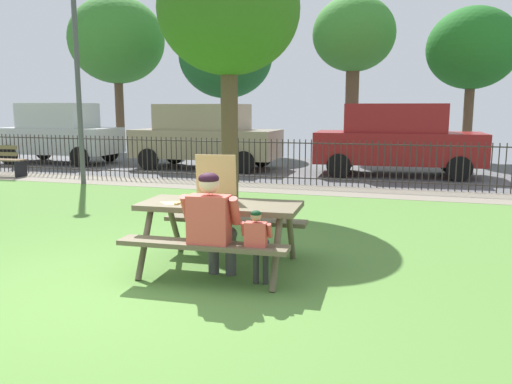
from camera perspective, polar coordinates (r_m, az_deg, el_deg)
name	(u,v)px	position (r m, az deg, el deg)	size (l,w,h in m)	color
ground	(187,247)	(6.93, -7.72, -6.09)	(28.00, 11.72, 0.02)	#548237
cobblestone_walkway	(281,189)	(11.71, 2.79, 0.37)	(28.00, 1.40, 0.01)	gray
street_asphalt	(313,169)	(15.56, 6.36, 2.55)	(28.00, 6.54, 0.01)	#515154
picnic_table_foreground	(220,218)	(5.80, -4.03, -2.90)	(1.87, 1.56, 0.79)	brown
pizza_box_open	(213,194)	(5.78, -4.86, -0.20)	(0.54, 0.58, 0.53)	tan
pizza_slice_on_table	(173,202)	(5.81, -9.25, -1.16)	(0.27, 0.21, 0.02)	#EBD968
adult_at_table	(212,223)	(5.29, -4.91, -3.43)	(0.62, 0.60, 1.19)	#434343
child_at_table	(257,241)	(5.17, 0.16, -5.45)	(0.32, 0.31, 0.83)	#363636
iron_fence_streetside	(288,161)	(12.31, 3.60, 3.43)	(23.72, 0.03, 1.09)	#2D2823
lamp_post_walkway	(77,67)	(13.10, -19.36, 13.02)	(0.28, 0.28, 4.62)	#4C4C51
tree_midground_left	(229,12)	(9.91, -3.08, 19.47)	(2.62, 2.62, 4.78)	brown
parked_car_left	(59,133)	(18.27, -21.14, 6.19)	(3.94, 1.91, 1.98)	#B9BEBB
parked_car_center	(205,135)	(15.62, -5.69, 6.32)	(4.41, 1.92, 1.94)	gray
parked_car_right	(397,139)	(14.43, 15.45, 5.78)	(4.48, 2.08, 1.94)	maroon
far_tree_left	(117,41)	(22.86, -15.30, 16.00)	(3.94, 3.94, 6.39)	brown
far_tree_midleft	(226,56)	(20.67, -3.41, 14.90)	(3.67, 3.67, 5.50)	brown
far_tree_center	(354,36)	(19.60, 10.87, 16.70)	(2.99, 2.99, 5.82)	brown
far_tree_midright	(472,49)	(19.51, 23.04, 14.50)	(3.07, 3.07, 5.22)	brown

